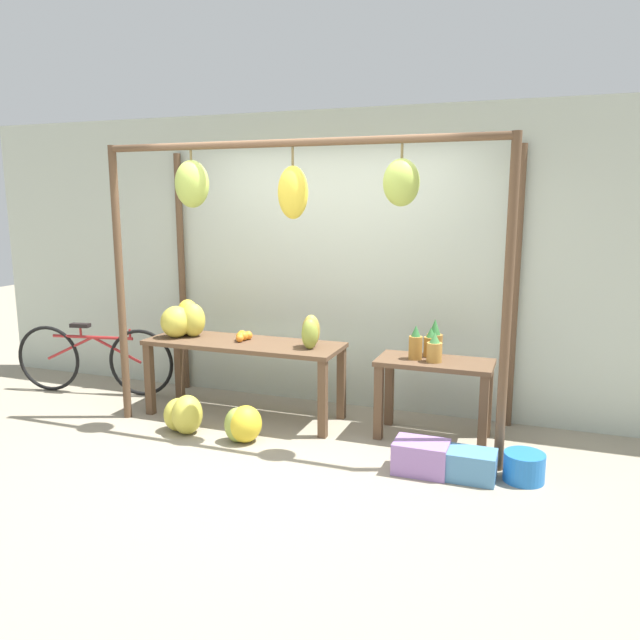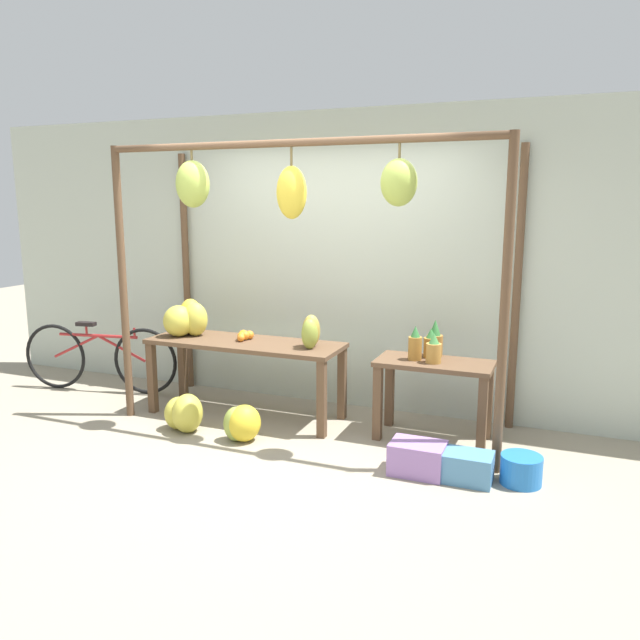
% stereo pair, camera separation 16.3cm
% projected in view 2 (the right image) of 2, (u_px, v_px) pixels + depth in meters
% --- Properties ---
extents(ground_plane, '(20.00, 20.00, 0.00)m').
position_uv_depth(ground_plane, '(270.00, 458.00, 4.86)').
color(ground_plane, gray).
extents(shop_wall_back, '(8.00, 0.08, 2.80)m').
position_uv_depth(shop_wall_back, '(338.00, 262.00, 5.96)').
color(shop_wall_back, '#B7C1B2').
rests_on(shop_wall_back, ground_plane).
extents(stall_awning, '(3.39, 1.16, 2.44)m').
position_uv_depth(stall_awning, '(295.00, 222.00, 5.07)').
color(stall_awning, brown).
rests_on(stall_awning, ground_plane).
extents(display_table_main, '(1.82, 0.60, 0.71)m').
position_uv_depth(display_table_main, '(245.00, 352.00, 5.72)').
color(display_table_main, brown).
rests_on(display_table_main, ground_plane).
extents(display_table_side, '(0.95, 0.47, 0.68)m').
position_uv_depth(display_table_side, '(434.00, 380.00, 5.16)').
color(display_table_side, brown).
rests_on(display_table_side, ground_plane).
extents(banana_pile_on_table, '(0.47, 0.51, 0.34)m').
position_uv_depth(banana_pile_on_table, '(187.00, 319.00, 5.92)').
color(banana_pile_on_table, gold).
rests_on(banana_pile_on_table, display_table_main).
extents(orange_pile, '(0.13, 0.21, 0.09)m').
position_uv_depth(orange_pile, '(245.00, 335.00, 5.75)').
color(orange_pile, orange).
rests_on(orange_pile, display_table_main).
extents(pineapple_cluster, '(0.28, 0.36, 0.32)m').
position_uv_depth(pineapple_cluster, '(429.00, 345.00, 5.19)').
color(pineapple_cluster, '#A3702D').
rests_on(pineapple_cluster, display_table_side).
extents(banana_pile_ground_left, '(0.41, 0.35, 0.34)m').
position_uv_depth(banana_pile_ground_left, '(184.00, 413.00, 5.41)').
color(banana_pile_ground_left, gold).
rests_on(banana_pile_ground_left, ground_plane).
extents(banana_pile_ground_right, '(0.37, 0.38, 0.31)m').
position_uv_depth(banana_pile_ground_right, '(241.00, 423.00, 5.18)').
color(banana_pile_ground_right, yellow).
rests_on(banana_pile_ground_right, ground_plane).
extents(fruit_crate_white, '(0.40, 0.28, 0.24)m').
position_uv_depth(fruit_crate_white, '(417.00, 458.00, 4.57)').
color(fruit_crate_white, '#9970B7').
rests_on(fruit_crate_white, ground_plane).
extents(blue_bucket, '(0.29, 0.29, 0.21)m').
position_uv_depth(blue_bucket, '(521.00, 470.00, 4.41)').
color(blue_bucket, blue).
rests_on(blue_bucket, ground_plane).
extents(parked_bicycle, '(1.71, 0.35, 0.74)m').
position_uv_depth(parked_bicycle, '(99.00, 357.00, 6.51)').
color(parked_bicycle, black).
rests_on(parked_bicycle, ground_plane).
extents(papaya_pile, '(0.22, 0.28, 0.29)m').
position_uv_depth(papaya_pile, '(311.00, 332.00, 5.42)').
color(papaya_pile, '#93A33D').
rests_on(papaya_pile, display_table_main).
extents(fruit_crate_purple, '(0.36, 0.25, 0.21)m').
position_uv_depth(fruit_crate_purple, '(467.00, 467.00, 4.45)').
color(fruit_crate_purple, '#4C84B2').
rests_on(fruit_crate_purple, ground_plane).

